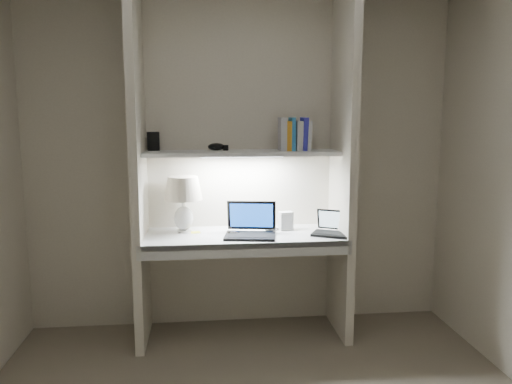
{
  "coord_description": "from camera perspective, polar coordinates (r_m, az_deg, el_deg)",
  "views": [
    {
      "loc": [
        -0.29,
        -2.29,
        1.62
      ],
      "look_at": [
        0.07,
        1.05,
        1.1
      ],
      "focal_mm": 35.0,
      "sensor_mm": 36.0,
      "label": 1
    }
  ],
  "objects": [
    {
      "name": "desk_apron",
      "position": [
        3.39,
        -1.11,
        -6.65
      ],
      "size": [
        1.46,
        0.03,
        0.1
      ],
      "primitive_type": "cube",
      "color": "silver",
      "rests_on": "desk"
    },
    {
      "name": "book_row",
      "position": [
        3.68,
        4.41,
        6.52
      ],
      "size": [
        0.23,
        0.16,
        0.24
      ],
      "color": "silver",
      "rests_on": "shelf"
    },
    {
      "name": "desk",
      "position": [
        3.63,
        -1.48,
        -5.11
      ],
      "size": [
        1.4,
        0.55,
        0.04
      ],
      "primitive_type": "cube",
      "color": "white",
      "rests_on": "alcove_panel_left"
    },
    {
      "name": "mouse",
      "position": [
        3.59,
        -2.57,
        -4.69
      ],
      "size": [
        0.09,
        0.06,
        0.03
      ],
      "primitive_type": "ellipsoid",
      "rotation": [
        0.0,
        0.0,
        -0.02
      ],
      "color": "black",
      "rests_on": "desk"
    },
    {
      "name": "shelf_box",
      "position": [
        3.74,
        -11.65,
        5.7
      ],
      "size": [
        0.09,
        0.08,
        0.14
      ],
      "primitive_type": "cube",
      "rotation": [
        0.0,
        0.0,
        0.27
      ],
      "color": "black",
      "rests_on": "shelf"
    },
    {
      "name": "alcove_panel_right",
      "position": [
        3.68,
        9.91,
        2.84
      ],
      "size": [
        0.06,
        0.55,
        2.5
      ],
      "primitive_type": "cube",
      "color": "beige",
      "rests_on": "floor"
    },
    {
      "name": "cable_coil",
      "position": [
        3.76,
        1.94,
        -4.25
      ],
      "size": [
        0.11,
        0.11,
        0.01
      ],
      "primitive_type": "torus",
      "rotation": [
        0.0,
        0.0,
        -0.35
      ],
      "color": "black",
      "rests_on": "desk"
    },
    {
      "name": "laptop_netbook",
      "position": [
        3.65,
        8.76,
        -4.18
      ],
      "size": [
        0.34,
        0.32,
        0.17
      ],
      "rotation": [
        0.0,
        0.0,
        -0.48
      ],
      "color": "black",
      "rests_on": "desk"
    },
    {
      "name": "speaker",
      "position": [
        3.74,
        3.44,
        -3.31
      ],
      "size": [
        0.11,
        0.09,
        0.14
      ],
      "primitive_type": "cube",
      "rotation": [
        0.0,
        0.0,
        0.18
      ],
      "color": "silver",
      "rests_on": "desk"
    },
    {
      "name": "strip_light",
      "position": [
        3.63,
        -1.64,
        4.13
      ],
      "size": [
        0.6,
        0.04,
        0.02
      ],
      "primitive_type": "cube",
      "color": "white",
      "rests_on": "shelf"
    },
    {
      "name": "laptop_main",
      "position": [
        3.57,
        -0.62,
        -4.14
      ],
      "size": [
        0.4,
        0.36,
        0.24
      ],
      "rotation": [
        0.0,
        0.0,
        -0.17
      ],
      "color": "black",
      "rests_on": "desk"
    },
    {
      "name": "shelf_gadget",
      "position": [
        3.67,
        -4.57,
        5.18
      ],
      "size": [
        0.15,
        0.13,
        0.05
      ],
      "primitive_type": "ellipsoid",
      "rotation": [
        0.0,
        0.0,
        0.35
      ],
      "color": "black",
      "rests_on": "shelf"
    },
    {
      "name": "table_lamp",
      "position": [
        3.67,
        -8.32,
        -0.32
      ],
      "size": [
        0.28,
        0.28,
        0.41
      ],
      "color": "white",
      "rests_on": "desk"
    },
    {
      "name": "back_wall",
      "position": [
        3.82,
        -1.85,
        3.18
      ],
      "size": [
        3.2,
        0.01,
        2.5
      ],
      "primitive_type": "cube",
      "color": "beige",
      "rests_on": "floor"
    },
    {
      "name": "sticky_note",
      "position": [
        3.7,
        -6.92,
        -4.6
      ],
      "size": [
        0.08,
        0.08,
        0.0
      ],
      "primitive_type": "cube",
      "rotation": [
        0.0,
        0.0,
        0.15
      ],
      "color": "yellow",
      "rests_on": "desk"
    },
    {
      "name": "alcove_panel_left",
      "position": [
        3.56,
        -13.3,
        2.55
      ],
      "size": [
        0.06,
        0.55,
        2.5
      ],
      "primitive_type": "cube",
      "color": "beige",
      "rests_on": "floor"
    },
    {
      "name": "shelf",
      "position": [
        3.63,
        -1.64,
        4.48
      ],
      "size": [
        1.4,
        0.36,
        0.03
      ],
      "primitive_type": "cube",
      "color": "silver",
      "rests_on": "back_wall"
    }
  ]
}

